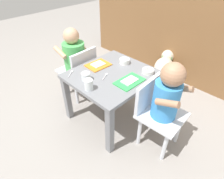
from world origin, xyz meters
The scene contains 14 objects.
ground_plane centered at (0.00, 0.00, 0.00)m, with size 7.00×7.00×0.00m, color gray.
kitchen_cabinet_back centered at (0.00, 1.08, 0.45)m, with size 2.23×0.36×0.90m, color brown.
dining_table centered at (0.00, 0.00, 0.35)m, with size 0.55×0.60×0.42m.
seated_child_left centered at (-0.44, -0.02, 0.41)m, with size 0.29×0.29×0.66m.
seated_child_right centered at (0.44, 0.03, 0.42)m, with size 0.30×0.30×0.68m.
dog centered at (0.02, 0.75, 0.20)m, with size 0.28×0.42×0.31m.
food_tray_left centered at (-0.16, 0.01, 0.43)m, with size 0.15×0.19×0.02m.
food_tray_right centered at (0.16, 0.01, 0.43)m, with size 0.14×0.21×0.02m.
water_cup_left centered at (0.03, -0.25, 0.46)m, with size 0.06×0.06×0.07m.
water_cup_right centered at (-0.07, -0.19, 0.45)m, with size 0.06×0.06×0.06m.
veggie_bowl_far centered at (-0.04, 0.18, 0.45)m, with size 0.08×0.08×0.04m.
cereal_bowl_right_side centered at (0.18, 0.20, 0.44)m, with size 0.09×0.09×0.03m.
spoon_by_left_tray centered at (-0.22, -0.21, 0.43)m, with size 0.07×0.09×0.01m.
spoon_by_right_tray centered at (-0.01, -0.06, 0.43)m, with size 0.06×0.09×0.01m.
Camera 1 is at (0.85, -0.85, 1.18)m, focal length 30.36 mm.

